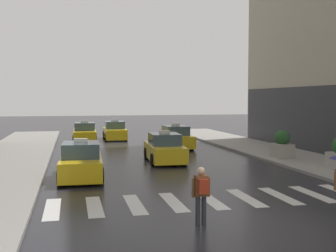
{
  "coord_description": "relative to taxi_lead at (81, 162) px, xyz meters",
  "views": [
    {
      "loc": [
        -4.75,
        -10.84,
        3.57
      ],
      "look_at": [
        -0.38,
        8.0,
        2.31
      ],
      "focal_mm": 44.59,
      "sensor_mm": 36.0,
      "label": 1
    }
  ],
  "objects": [
    {
      "name": "taxi_fourth",
      "position": [
        0.66,
        16.11,
        0.0
      ],
      "size": [
        2.0,
        4.57,
        1.8
      ],
      "color": "yellow",
      "rests_on": "ground"
    },
    {
      "name": "pedestrian_with_backpack",
      "position": [
        3.15,
        -7.93,
        0.25
      ],
      "size": [
        0.55,
        0.43,
        1.65
      ],
      "color": "#333338",
      "rests_on": "ground"
    },
    {
      "name": "crosswalk_markings",
      "position": [
        4.36,
        -5.2,
        -0.72
      ],
      "size": [
        11.3,
        2.8,
        0.01
      ],
      "color": "silver",
      "rests_on": "ground"
    },
    {
      "name": "taxi_lead",
      "position": [
        0.0,
        0.0,
        0.0
      ],
      "size": [
        2.06,
        4.6,
        1.8
      ],
      "color": "yellow",
      "rests_on": "ground"
    },
    {
      "name": "taxi_third",
      "position": [
        6.96,
        10.31,
        0.0
      ],
      "size": [
        1.99,
        4.57,
        1.8
      ],
      "color": "yellow",
      "rests_on": "ground"
    },
    {
      "name": "taxi_fifth",
      "position": [
        3.3,
        17.58,
        0.0
      ],
      "size": [
        2.0,
        4.57,
        1.8
      ],
      "color": "yellow",
      "rests_on": "ground"
    },
    {
      "name": "ground_plane",
      "position": [
        4.36,
        -8.2,
        -0.72
      ],
      "size": [
        160.0,
        160.0,
        0.0
      ],
      "primitive_type": "plane",
      "color": "#26262B"
    },
    {
      "name": "planter_mid_block",
      "position": [
        11.62,
        3.12,
        0.15
      ],
      "size": [
        1.1,
        1.1,
        1.6
      ],
      "color": "#A8A399",
      "rests_on": "curb_right"
    },
    {
      "name": "taxi_second",
      "position": [
        4.74,
        3.98,
        0.0
      ],
      "size": [
        2.08,
        4.61,
        1.8
      ],
      "color": "yellow",
      "rests_on": "ground"
    }
  ]
}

